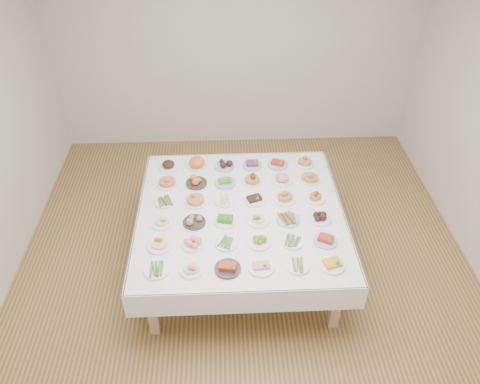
{
  "coord_description": "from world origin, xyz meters",
  "views": [
    {
      "loc": [
        -0.21,
        -3.6,
        3.87
      ],
      "look_at": [
        -0.04,
        0.12,
        0.88
      ],
      "focal_mm": 35.0,
      "sensor_mm": 36.0,
      "label": 1
    }
  ],
  "objects_px": {
    "dish_18": "(165,202)",
    "display_table": "(241,216)",
    "dish_35": "(305,161)",
    "dish_0": "(157,269)"
  },
  "relations": [
    {
      "from": "dish_18",
      "to": "dish_0",
      "type": "bearing_deg",
      "value": -89.73
    },
    {
      "from": "display_table",
      "to": "dish_35",
      "type": "height_order",
      "value": "dish_35"
    },
    {
      "from": "dish_0",
      "to": "dish_35",
      "type": "bearing_deg",
      "value": 44.99
    },
    {
      "from": "dish_18",
      "to": "dish_35",
      "type": "xyz_separation_m",
      "value": [
        1.55,
        0.61,
        0.04
      ]
    },
    {
      "from": "display_table",
      "to": "dish_35",
      "type": "relative_size",
      "value": 9.68
    },
    {
      "from": "dish_18",
      "to": "dish_35",
      "type": "distance_m",
      "value": 1.67
    },
    {
      "from": "display_table",
      "to": "dish_18",
      "type": "distance_m",
      "value": 0.8
    },
    {
      "from": "display_table",
      "to": "dish_18",
      "type": "bearing_deg",
      "value": 168.37
    },
    {
      "from": "dish_0",
      "to": "display_table",
      "type": "bearing_deg",
      "value": 44.85
    },
    {
      "from": "dish_18",
      "to": "display_table",
      "type": "bearing_deg",
      "value": -11.63
    }
  ]
}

